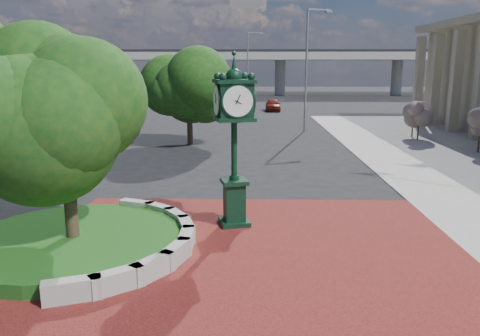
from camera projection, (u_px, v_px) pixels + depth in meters
name	position (u px, v px, depth m)	size (l,w,h in m)	color
ground	(251.00, 251.00, 13.13)	(200.00, 200.00, 0.00)	black
plaza	(250.00, 265.00, 12.15)	(12.00, 12.00, 0.04)	maroon
planter_wall	(154.00, 241.00, 13.13)	(2.96, 6.77, 0.54)	#9E9B93
grass_bed	(74.00, 242.00, 13.20)	(6.10, 6.10, 0.40)	#154C17
overpass	(250.00, 56.00, 80.04)	(90.00, 12.00, 7.50)	#9E9B93
tree_planter	(64.00, 118.00, 12.44)	(5.20, 5.20, 6.33)	#38281C
tree_street	(189.00, 94.00, 30.09)	(4.40, 4.40, 5.45)	#38281C
post_clock	(234.00, 134.00, 14.59)	(1.33, 1.33, 5.42)	black
parked_car	(273.00, 105.00, 52.70)	(1.62, 4.01, 1.37)	maroon
street_lamp_near	(309.00, 61.00, 35.61)	(1.99, 0.84, 9.20)	slate
street_lamp_far	(249.00, 65.00, 53.22)	(1.93, 0.59, 8.69)	slate
shrub_mid	(419.00, 117.00, 32.03)	(1.20, 1.20, 2.20)	#38281C
shrub_far	(413.00, 115.00, 33.53)	(1.20, 1.20, 2.20)	#38281C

